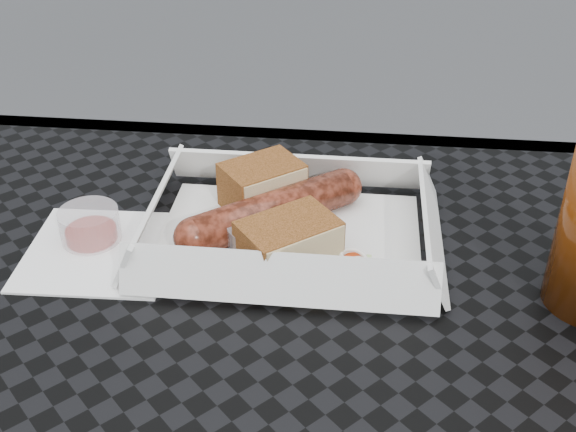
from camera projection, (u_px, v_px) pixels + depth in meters
The scene contains 8 objects.
food_tray at pixel (289, 237), 0.61m from camera, with size 0.22×0.15×0.00m, color white.
bratwurst at pixel (273, 211), 0.61m from camera, with size 0.15×0.13×0.03m.
bread_near at pixel (262, 185), 0.64m from camera, with size 0.07×0.05×0.04m, color brown.
bread_far at pixel (289, 242), 0.57m from camera, with size 0.07×0.05×0.04m, color brown.
veg_garnish at pixel (355, 267), 0.57m from camera, with size 0.03×0.03×0.00m.
napkin at pixel (100, 251), 0.60m from camera, with size 0.12×0.12×0.00m, color white.
condiment_cup_sauce at pixel (90, 226), 0.60m from camera, with size 0.05×0.05×0.03m, color maroon.
condiment_cup_empty at pixel (258, 240), 0.59m from camera, with size 0.05×0.05×0.03m, color silver.
Camera 1 is at (0.03, -0.31, 1.10)m, focal length 45.00 mm.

